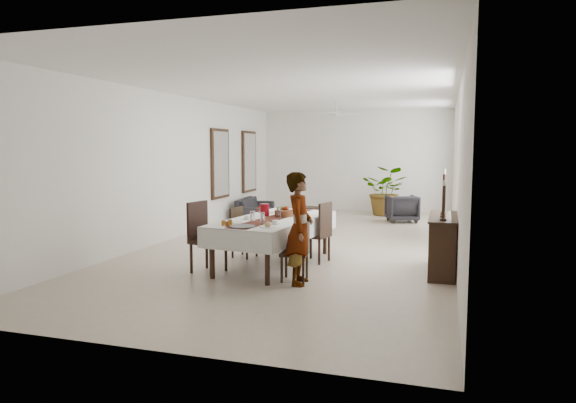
{
  "coord_description": "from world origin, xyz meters",
  "views": [
    {
      "loc": [
        2.8,
        -10.33,
        2.02
      ],
      "look_at": [
        0.07,
        -1.47,
        1.05
      ],
      "focal_mm": 32.0,
      "sensor_mm": 36.0,
      "label": 1
    }
  ],
  "objects": [
    {
      "name": "floor",
      "position": [
        0.0,
        0.0,
        0.0
      ],
      "size": [
        6.0,
        12.0,
        0.0
      ],
      "primitive_type": "cube",
      "color": "beige",
      "rests_on": "ground"
    },
    {
      "name": "ceiling",
      "position": [
        0.0,
        0.0,
        3.2
      ],
      "size": [
        6.0,
        12.0,
        0.02
      ],
      "primitive_type": "cube",
      "color": "white",
      "rests_on": "wall_back"
    },
    {
      "name": "wall_back",
      "position": [
        0.0,
        6.0,
        1.6
      ],
      "size": [
        6.0,
        0.02,
        3.2
      ],
      "primitive_type": "cube",
      "color": "white",
      "rests_on": "floor"
    },
    {
      "name": "wall_front",
      "position": [
        0.0,
        -6.0,
        1.6
      ],
      "size": [
        6.0,
        0.02,
        3.2
      ],
      "primitive_type": "cube",
      "color": "white",
      "rests_on": "floor"
    },
    {
      "name": "wall_left",
      "position": [
        -3.0,
        0.0,
        1.6
      ],
      "size": [
        0.02,
        12.0,
        3.2
      ],
      "primitive_type": "cube",
      "color": "white",
      "rests_on": "floor"
    },
    {
      "name": "wall_right",
      "position": [
        3.0,
        0.0,
        1.6
      ],
      "size": [
        0.02,
        12.0,
        3.2
      ],
      "primitive_type": "cube",
      "color": "white",
      "rests_on": "floor"
    },
    {
      "name": "dining_table_top",
      "position": [
        0.0,
        -2.06,
        0.78
      ],
      "size": [
        1.39,
        2.71,
        0.05
      ],
      "primitive_type": "cube",
      "rotation": [
        0.0,
        0.0,
        -0.12
      ],
      "color": "black",
      "rests_on": "table_leg_fl"
    },
    {
      "name": "table_leg_fl",
      "position": [
        -0.62,
        -3.22,
        0.38
      ],
      "size": [
        0.08,
        0.08,
        0.76
      ],
      "primitive_type": "cylinder",
      "rotation": [
        0.0,
        0.0,
        -0.12
      ],
      "color": "black",
      "rests_on": "floor"
    },
    {
      "name": "table_leg_fr",
      "position": [
        0.32,
        -3.34,
        0.38
      ],
      "size": [
        0.08,
        0.08,
        0.76
      ],
      "primitive_type": "cylinder",
      "rotation": [
        0.0,
        0.0,
        -0.12
      ],
      "color": "black",
      "rests_on": "floor"
    },
    {
      "name": "table_leg_bl",
      "position": [
        -0.32,
        -0.78,
        0.38
      ],
      "size": [
        0.08,
        0.08,
        0.76
      ],
      "primitive_type": "cylinder",
      "rotation": [
        0.0,
        0.0,
        -0.12
      ],
      "color": "black",
      "rests_on": "floor"
    },
    {
      "name": "table_leg_br",
      "position": [
        0.63,
        -0.89,
        0.38
      ],
      "size": [
        0.08,
        0.08,
        0.76
      ],
      "primitive_type": "cylinder",
      "rotation": [
        0.0,
        0.0,
        -0.12
      ],
      "color": "black",
      "rests_on": "floor"
    },
    {
      "name": "tablecloth_top",
      "position": [
        0.0,
        -2.06,
        0.82
      ],
      "size": [
        1.61,
        2.92,
        0.01
      ],
      "primitive_type": "cube",
      "rotation": [
        0.0,
        0.0,
        -0.12
      ],
      "color": "white",
      "rests_on": "dining_table_top"
    },
    {
      "name": "tablecloth_drape_left",
      "position": [
        -0.62,
        -1.98,
        0.66
      ],
      "size": [
        0.35,
        2.77,
        0.32
      ],
      "primitive_type": "cube",
      "rotation": [
        0.0,
        0.0,
        -0.12
      ],
      "color": "white",
      "rests_on": "dining_table_top"
    },
    {
      "name": "tablecloth_drape_right",
      "position": [
        0.63,
        -2.13,
        0.66
      ],
      "size": [
        0.35,
        2.77,
        0.32
      ],
      "primitive_type": "cube",
      "rotation": [
        0.0,
        0.0,
        -0.12
      ],
      "color": "white",
      "rests_on": "dining_table_top"
    },
    {
      "name": "tablecloth_drape_near",
      "position": [
        -0.17,
        -3.44,
        0.66
      ],
      "size": [
        1.27,
        0.17,
        0.32
      ],
      "primitive_type": "cube",
      "rotation": [
        0.0,
        0.0,
        -0.12
      ],
      "color": "white",
      "rests_on": "dining_table_top"
    },
    {
      "name": "tablecloth_drape_far",
      "position": [
        0.17,
        -0.68,
        0.66
      ],
      "size": [
        1.27,
        0.17,
        0.32
      ],
      "primitive_type": "cube",
      "rotation": [
        0.0,
        0.0,
        -0.12
      ],
      "color": "white",
      "rests_on": "dining_table_top"
    },
    {
      "name": "table_runner",
      "position": [
        0.0,
        -2.06,
        0.82
      ],
      "size": [
        0.71,
        2.73,
        0.0
      ],
      "primitive_type": "cube",
      "rotation": [
        0.0,
        0.0,
        -0.12
      ],
      "color": "maroon",
      "rests_on": "tablecloth_top"
    },
    {
      "name": "red_pitcher",
      "position": [
        -0.25,
        -1.86,
        0.93
      ],
      "size": [
        0.18,
        0.18,
        0.22
      ],
      "primitive_type": "cylinder",
      "rotation": [
        0.0,
        0.0,
        -0.12
      ],
      "color": "maroon",
      "rests_on": "tablecloth_top"
    },
    {
      "name": "pitcher_handle",
      "position": [
        -0.34,
        -1.85,
        0.93
      ],
      "size": [
        0.13,
        0.04,
        0.13
      ],
      "primitive_type": "torus",
      "rotation": [
        1.57,
        0.0,
        -0.12
      ],
      "color": "#9B200B",
      "rests_on": "red_pitcher"
    },
    {
      "name": "wine_glass_near",
      "position": [
        0.05,
        -2.77,
        0.91
      ],
      "size": [
        0.08,
        0.08,
        0.18
      ],
      "primitive_type": "cylinder",
      "color": "silver",
      "rests_on": "tablecloth_top"
    },
    {
      "name": "wine_glass_mid",
      "position": [
        -0.18,
        -2.63,
        0.91
      ],
      "size": [
        0.08,
        0.08,
        0.18
      ],
      "primitive_type": "cylinder",
      "color": "white",
      "rests_on": "tablecloth_top"
    },
    {
      "name": "wine_glass_far",
      "position": [
        0.06,
        -2.01,
        0.91
      ],
      "size": [
        0.08,
        0.08,
        0.18
      ],
      "primitive_type": "cylinder",
      "color": "silver",
      "rests_on": "tablecloth_top"
    },
    {
      "name": "teacup_right",
      "position": [
        0.25,
        -2.74,
        0.86
      ],
      "size": [
        0.1,
        0.1,
        0.06
      ],
      "primitive_type": "cylinder",
      "color": "white",
      "rests_on": "saucer_right"
    },
    {
      "name": "saucer_right",
      "position": [
        0.25,
        -2.74,
        0.83
      ],
      "size": [
        0.16,
        0.16,
        0.01
      ],
      "primitive_type": "cylinder",
      "color": "white",
      "rests_on": "tablecloth_top"
    },
    {
      "name": "teacup_left",
      "position": [
        -0.37,
        -2.39,
        0.86
      ],
      "size": [
        0.1,
        0.1,
        0.06
      ],
      "primitive_type": "cylinder",
      "color": "white",
      "rests_on": "saucer_left"
    },
    {
      "name": "saucer_left",
      "position": [
        -0.37,
        -2.39,
        0.83
      ],
      "size": [
        0.16,
        0.16,
        0.01
      ],
      "primitive_type": "cylinder",
      "color": "silver",
      "rests_on": "tablecloth_top"
    },
    {
      "name": "plate_near_right",
      "position": [
        0.24,
        -3.07,
        0.83
      ],
      "size": [
        0.26,
        0.26,
        0.02
      ],
      "primitive_type": "cylinder",
      "color": "white",
      "rests_on": "tablecloth_top"
    },
    {
      "name": "bread_near_right",
      "position": [
        0.24,
        -3.07,
        0.86
      ],
      "size": [
        0.1,
        0.1,
        0.1
      ],
      "primitive_type": "sphere",
      "color": "tan",
      "rests_on": "plate_near_right"
    },
    {
      "name": "plate_near_left",
      "position": [
        -0.42,
        -2.82,
        0.83
      ],
      "size": [
        0.26,
        0.26,
        0.02
      ],
      "primitive_type": "cylinder",
      "color": "white",
      "rests_on": "tablecloth_top"
    },
    {
      "name": "plate_far_left",
      "position": [
        -0.27,
        -1.42,
        0.83
      ],
      "size": [
        0.26,
        0.26,
        0.02
      ],
      "primitive_type": "cylinder",
      "color": "silver",
      "rests_on": "tablecloth_top"
    },
    {
      "name": "serving_tray",
      "position": [
        -0.14,
        -3.18,
        0.83
      ],
      "size": [
        0.39,
        0.39,
        0.02
      ],
      "primitive_type": "cylinder",
      "color": "#45454A",
      "rests_on": "tablecloth_top"
    },
    {
      "name": "jam_jar_a",
      "position": [
        -0.38,
        -3.19,
        0.86
      ],
      "size": [
        0.07,
        0.07,
        0.08
      ],
      "primitive_type": "cylinder",
      "color": "brown",
      "rests_on": "tablecloth_top"
    },
    {
      "name": "jam_jar_b",
      "position": [
        -0.48,
        -3.11,
        0.86
      ],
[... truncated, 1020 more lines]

